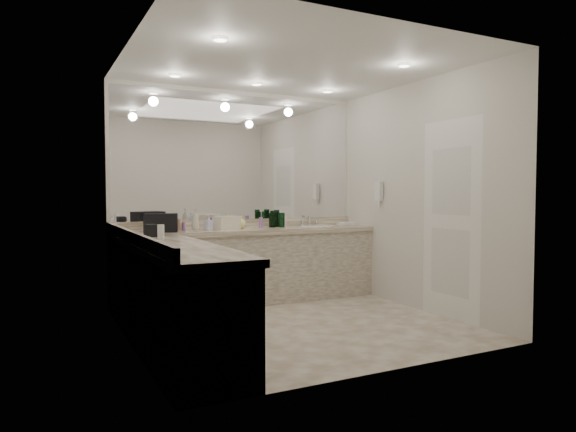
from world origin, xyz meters
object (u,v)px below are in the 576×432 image
cream_cosmetic_case (227,223)px  soap_bottle_a (195,220)px  hand_towel (346,224)px  soap_bottle_c (241,222)px  wall_phone (379,191)px  sink (317,227)px  soap_bottle_b (209,223)px  black_toiletry_bag (161,223)px

cream_cosmetic_case → soap_bottle_a: size_ratio=1.23×
cream_cosmetic_case → hand_towel: size_ratio=1.30×
soap_bottle_c → soap_bottle_a: bearing=176.1°
wall_phone → soap_bottle_a: wall_phone is taller
wall_phone → sink: bearing=140.4°
wall_phone → soap_bottle_b: bearing=168.4°
soap_bottle_b → soap_bottle_c: 0.45m
sink → cream_cosmetic_case: 1.26m
sink → soap_bottle_c: size_ratio=2.62×
sink → hand_towel: hand_towel is taller
black_toiletry_bag → soap_bottle_c: bearing=5.6°
sink → black_toiletry_bag: black_toiletry_bag is taller
soap_bottle_b → soap_bottle_c: size_ratio=1.03×
cream_cosmetic_case → hand_towel: cream_cosmetic_case is taller
hand_towel → soap_bottle_c: size_ratio=1.31×
wall_phone → soap_bottle_a: size_ratio=1.03×
cream_cosmetic_case → black_toiletry_bag: bearing=163.8°
hand_towel → black_toiletry_bag: bearing=-177.9°
sink → soap_bottle_c: 1.05m
wall_phone → soap_bottle_a: bearing=165.3°
soap_bottle_a → soap_bottle_b: soap_bottle_a is taller
soap_bottle_a → cream_cosmetic_case: bearing=-19.0°
cream_cosmetic_case → sink: bearing=-15.7°
sink → soap_bottle_a: (-1.59, 0.08, 0.12)m
hand_towel → cream_cosmetic_case: bearing=-177.5°
black_toiletry_bag → soap_bottle_b: 0.54m
cream_cosmetic_case → soap_bottle_a: soap_bottle_a is taller
wall_phone → cream_cosmetic_case: 1.95m
black_toiletry_bag → cream_cosmetic_case: size_ratio=1.25×
black_toiletry_bag → wall_phone: bearing=-9.6°
black_toiletry_bag → cream_cosmetic_case: bearing=1.3°
cream_cosmetic_case → soap_bottle_c: bearing=3.2°
wall_phone → hand_towel: wall_phone is taller
wall_phone → soap_bottle_b: 2.16m
cream_cosmetic_case → hand_towel: (1.72, 0.07, -0.06)m
cream_cosmetic_case → wall_phone: bearing=-31.5°
black_toiletry_bag → cream_cosmetic_case: 0.77m
black_toiletry_bag → hand_towel: size_ratio=1.63×
soap_bottle_a → black_toiletry_bag: bearing=-162.7°
sink → hand_towel: 0.47m
soap_bottle_a → soap_bottle_b: 0.19m
wall_phone → cream_cosmetic_case: wall_phone is taller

